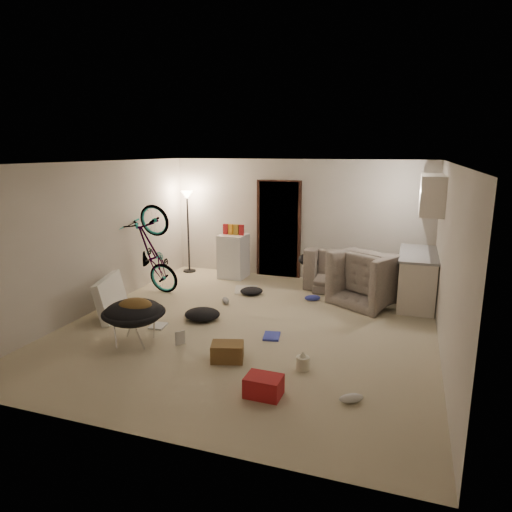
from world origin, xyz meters
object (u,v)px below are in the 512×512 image
(drink_case_a, at_px, (227,352))
(drink_case_b, at_px, (264,386))
(floor_lamp, at_px, (188,214))
(tv_box, at_px, (111,297))
(kitchen_counter, at_px, (417,279))
(juicer, at_px, (303,362))
(bicycle, at_px, (153,270))
(sofa, at_px, (360,275))
(armchair, at_px, (374,283))
(mini_fridge, at_px, (233,256))
(saucer_chair, at_px, (134,318))

(drink_case_a, distance_m, drink_case_b, 0.99)
(floor_lamp, xyz_separation_m, tv_box, (0.10, -2.99, -0.97))
(kitchen_counter, bearing_deg, tv_box, -153.71)
(kitchen_counter, relative_size, juicer, 6.20)
(kitchen_counter, xyz_separation_m, drink_case_a, (-2.31, -3.23, -0.32))
(tv_box, height_order, drink_case_b, tv_box)
(bicycle, height_order, drink_case_a, bicycle)
(bicycle, bearing_deg, sofa, -64.48)
(armchair, bearing_deg, drink_case_a, 93.77)
(bicycle, bearing_deg, mini_fridge, -28.99)
(saucer_chair, relative_size, drink_case_b, 2.21)
(floor_lamp, relative_size, tv_box, 1.79)
(armchair, distance_m, mini_fridge, 3.09)
(armchair, relative_size, drink_case_a, 2.60)
(armchair, bearing_deg, bicycle, 42.98)
(sofa, distance_m, armchair, 0.72)
(armchair, height_order, saucer_chair, armchair)
(juicer, bearing_deg, saucer_chair, 179.47)
(sofa, distance_m, bicycle, 3.98)
(kitchen_counter, height_order, sofa, kitchen_counter)
(armchair, bearing_deg, juicer, 109.95)
(sofa, distance_m, mini_fridge, 2.69)
(bicycle, relative_size, drink_case_a, 4.25)
(saucer_chair, bearing_deg, drink_case_a, -3.58)
(kitchen_counter, relative_size, tv_box, 1.48)
(kitchen_counter, bearing_deg, mini_fridge, 171.59)
(mini_fridge, relative_size, drink_case_a, 2.25)
(drink_case_b, bearing_deg, armchair, 78.16)
(tv_box, xyz_separation_m, drink_case_a, (2.42, -0.89, -0.22))
(mini_fridge, distance_m, tv_box, 3.06)
(kitchen_counter, xyz_separation_m, bicycle, (-4.73, -1.01, 0.02))
(armchair, distance_m, bicycle, 4.09)
(sofa, relative_size, tv_box, 2.03)
(mini_fridge, height_order, juicer, mini_fridge)
(drink_case_a, relative_size, juicer, 1.71)
(mini_fridge, xyz_separation_m, drink_case_a, (1.40, -3.78, -0.35))
(drink_case_a, bearing_deg, saucer_chair, 159.47)
(floor_lamp, bearing_deg, sofa, -3.02)
(floor_lamp, distance_m, mini_fridge, 1.40)
(tv_box, bearing_deg, drink_case_a, -36.93)
(drink_case_b, bearing_deg, drink_case_a, 137.69)
(juicer, bearing_deg, sofa, 85.38)
(kitchen_counter, height_order, bicycle, bicycle)
(drink_case_a, bearing_deg, floor_lamp, 106.05)
(kitchen_counter, height_order, drink_case_b, kitchen_counter)
(sofa, bearing_deg, tv_box, 40.35)
(floor_lamp, distance_m, tv_box, 3.14)
(tv_box, height_order, drink_case_a, tv_box)
(sofa, relative_size, drink_case_b, 5.14)
(floor_lamp, distance_m, sofa, 3.93)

